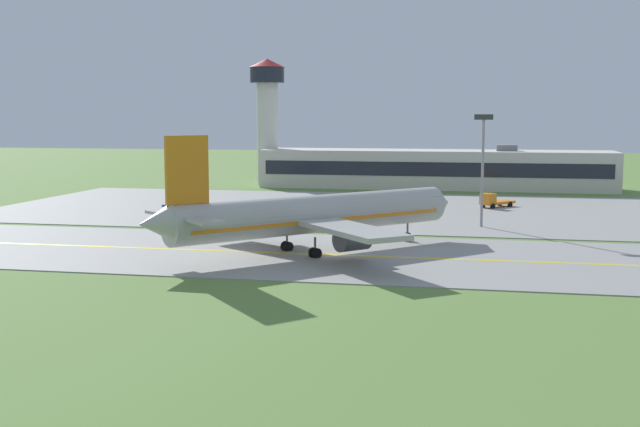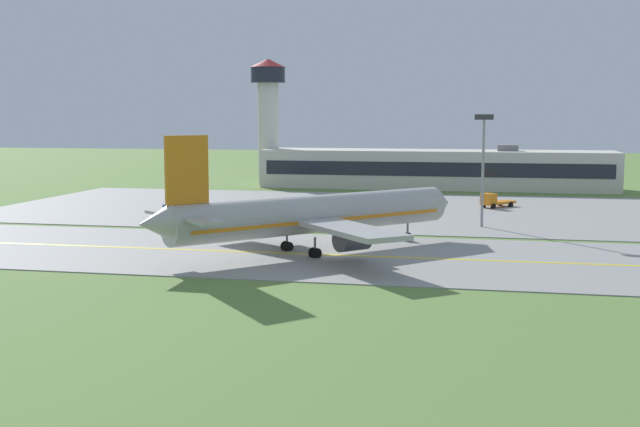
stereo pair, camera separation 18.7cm
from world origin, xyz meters
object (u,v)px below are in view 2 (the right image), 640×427
service_truck_baggage (186,205)px  airplane_lead (312,215)px  service_truck_fuel (494,201)px  control_tower (268,109)px  apron_light_mast (483,156)px

service_truck_baggage → airplane_lead: bearing=-50.0°
airplane_lead → service_truck_baggage: size_ratio=4.87×
airplane_lead → service_truck_fuel: airplane_lead is taller
service_truck_baggage → control_tower: bearing=91.5°
airplane_lead → control_tower: bearing=108.5°
service_truck_baggage → service_truck_fuel: same height
airplane_lead → service_truck_fuel: size_ratio=5.18×
airplane_lead → service_truck_fuel: 50.97m
airplane_lead → apron_light_mast: (17.32, 24.21, 5.19)m
service_truck_baggage → service_truck_fuel: size_ratio=1.06×
service_truck_fuel → apron_light_mast: 24.48m
service_truck_fuel → control_tower: 60.65m
service_truck_baggage → control_tower: control_tower is taller
airplane_lead → apron_light_mast: 30.22m
control_tower → apron_light_mast: size_ratio=1.79×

